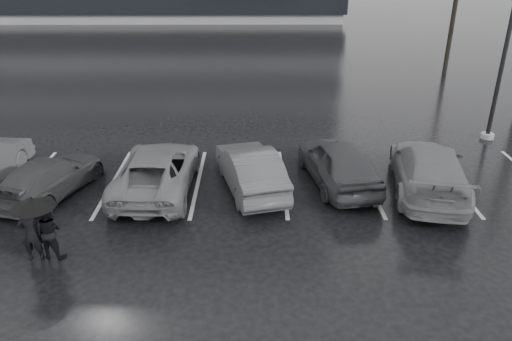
{
  "coord_description": "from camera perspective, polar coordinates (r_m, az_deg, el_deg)",
  "views": [
    {
      "loc": [
        -0.38,
        -12.24,
        7.28
      ],
      "look_at": [
        -0.3,
        1.0,
        1.1
      ],
      "focal_mm": 35.0,
      "sensor_mm": 36.0,
      "label": 1
    }
  ],
  "objects": [
    {
      "name": "stall_stripes",
      "position": [
        16.45,
        -1.77,
        -1.26
      ],
      "size": [
        19.72,
        5.0,
        0.0
      ],
      "color": "#B9B9BB",
      "rests_on": "ground"
    },
    {
      "name": "car_main",
      "position": [
        16.27,
        9.38,
        0.97
      ],
      "size": [
        2.52,
        4.61,
        1.49
      ],
      "primitive_type": "imported",
      "rotation": [
        0.0,
        0.0,
        3.32
      ],
      "color": "black",
      "rests_on": "ground"
    },
    {
      "name": "pedestrian_left",
      "position": [
        13.43,
        -24.35,
        -6.55
      ],
      "size": [
        0.58,
        0.42,
        1.5
      ],
      "primitive_type": "imported",
      "rotation": [
        0.0,
        0.0,
        3.25
      ],
      "color": "black",
      "rests_on": "ground"
    },
    {
      "name": "car_west_c",
      "position": [
        16.7,
        -22.49,
        -0.62
      ],
      "size": [
        2.82,
        4.39,
        1.18
      ],
      "primitive_type": "imported",
      "rotation": [
        0.0,
        0.0,
        2.83
      ],
      "color": "black",
      "rests_on": "ground"
    },
    {
      "name": "umbrella",
      "position": [
        12.92,
        -24.21,
        -3.38
      ],
      "size": [
        1.04,
        1.04,
        1.77
      ],
      "color": "black",
      "rests_on": "ground"
    },
    {
      "name": "lamp_post",
      "position": [
        21.08,
        26.99,
        14.12
      ],
      "size": [
        0.51,
        0.51,
        9.26
      ],
      "rotation": [
        0.0,
        0.0,
        -0.17
      ],
      "color": "#99999B",
      "rests_on": "ground"
    },
    {
      "name": "ground",
      "position": [
        14.25,
        1.24,
        -5.71
      ],
      "size": [
        160.0,
        160.0,
        0.0
      ],
      "primitive_type": "plane",
      "color": "black",
      "rests_on": "ground"
    },
    {
      "name": "pedestrian_right",
      "position": [
        13.39,
        -22.61,
        -6.4
      ],
      "size": [
        0.8,
        0.67,
        1.46
      ],
      "primitive_type": "imported",
      "rotation": [
        0.0,
        0.0,
        2.97
      ],
      "color": "black",
      "rests_on": "ground"
    },
    {
      "name": "car_west_b",
      "position": [
        15.94,
        -11.27,
        0.05
      ],
      "size": [
        2.37,
        4.94,
        1.36
      ],
      "primitive_type": "imported",
      "rotation": [
        0.0,
        0.0,
        3.12
      ],
      "color": "#515053",
      "rests_on": "ground"
    },
    {
      "name": "car_east",
      "position": [
        16.45,
        19.15,
        0.16
      ],
      "size": [
        3.02,
        5.46,
        1.5
      ],
      "primitive_type": "imported",
      "rotation": [
        0.0,
        0.0,
        2.95
      ],
      "color": "#515053",
      "rests_on": "ground"
    },
    {
      "name": "car_west_a",
      "position": [
        15.7,
        -0.65,
        0.21
      ],
      "size": [
        2.5,
        4.46,
        1.39
      ],
      "primitive_type": "imported",
      "rotation": [
        0.0,
        0.0,
        3.4
      ],
      "color": "#2F2F32",
      "rests_on": "ground"
    }
  ]
}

